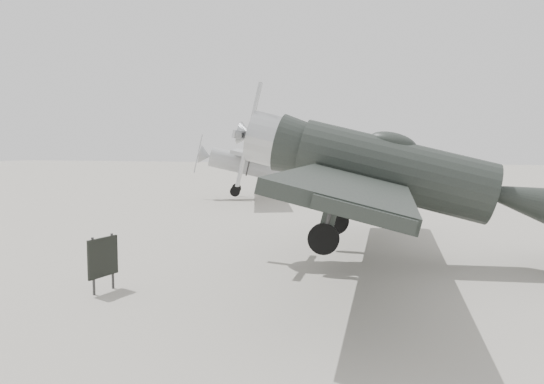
{
  "coord_description": "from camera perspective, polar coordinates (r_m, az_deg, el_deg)",
  "views": [
    {
      "loc": [
        4.2,
        -14.27,
        3.12
      ],
      "look_at": [
        -1.16,
        3.41,
        1.5
      ],
      "focal_mm": 35.0,
      "sensor_mm": 36.0,
      "label": 1
    }
  ],
  "objects": [
    {
      "name": "lowwing_monoplane",
      "position": [
        14.18,
        14.83,
        1.67
      ],
      "size": [
        9.78,
        13.68,
        4.41
      ],
      "rotation": [
        0.0,
        0.24,
        0.08
      ],
      "color": "black",
      "rests_on": "ground"
    },
    {
      "name": "ground",
      "position": [
        15.2,
        0.45,
        -6.83
      ],
      "size": [
        160.0,
        160.0,
        0.0
      ],
      "primitive_type": "plane",
      "color": "gray",
      "rests_on": "ground"
    },
    {
      "name": "sign_board",
      "position": [
        11.93,
        -17.73,
        -6.79
      ],
      "size": [
        0.19,
        0.84,
        1.22
      ],
      "rotation": [
        0.0,
        0.0,
        -0.16
      ],
      "color": "#333333",
      "rests_on": "ground"
    },
    {
      "name": "highwing_monoplane",
      "position": [
        31.27,
        -1.18,
        3.06
      ],
      "size": [
        8.31,
        11.52,
        3.29
      ],
      "rotation": [
        0.0,
        0.23,
        0.33
      ],
      "color": "gray",
      "rests_on": "ground"
    }
  ]
}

